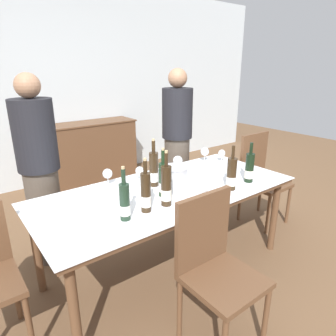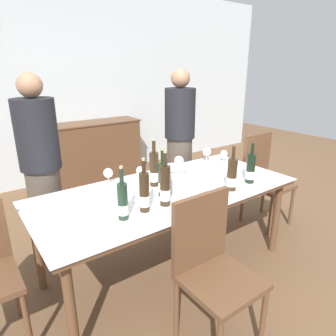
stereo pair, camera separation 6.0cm
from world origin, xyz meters
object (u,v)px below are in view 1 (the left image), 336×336
(wine_bottle_2, at_px, (232,175))
(person_guest_left, at_px, (177,145))
(wine_bottle_3, at_px, (249,168))
(person_host, at_px, (40,174))
(wine_bottle_5, at_px, (146,193))
(wine_bottle_0, at_px, (163,180))
(ice_bucket, at_px, (175,177))
(wine_glass_3, at_px, (203,190))
(wine_glass_5, at_px, (205,152))
(wine_glass_1, at_px, (222,154))
(sideboard_cabinet, at_px, (92,151))
(wine_glass_0, at_px, (140,171))
(wine_bottle_6, at_px, (125,202))
(wine_glass_2, at_px, (178,161))
(wine_bottle_1, at_px, (154,170))
(chair_right_end, at_px, (260,173))
(wine_glass_4, at_px, (107,174))
(dining_table, at_px, (168,197))
(wine_bottle_4, at_px, (166,187))
(chair_near_front, at_px, (214,261))

(wine_bottle_2, relative_size, person_guest_left, 0.22)
(wine_bottle_3, xyz_separation_m, person_host, (-1.40, 1.05, -0.04))
(wine_bottle_5, bearing_deg, wine_bottle_0, 28.90)
(wine_bottle_0, distance_m, wine_bottle_5, 0.28)
(ice_bucket, xyz_separation_m, wine_glass_3, (0.00, -0.31, -0.00))
(ice_bucket, bearing_deg, wine_glass_3, -89.53)
(wine_glass_5, bearing_deg, person_guest_left, 93.22)
(wine_glass_1, xyz_separation_m, wine_glass_5, (-0.13, 0.12, 0.01))
(sideboard_cabinet, xyz_separation_m, wine_glass_5, (0.34, -2.05, 0.39))
(wine_glass_0, bearing_deg, wine_bottle_3, -38.47)
(wine_bottle_0, height_order, person_host, person_host)
(wine_bottle_6, distance_m, wine_glass_2, 0.95)
(wine_bottle_6, bearing_deg, wine_bottle_2, -4.89)
(wine_bottle_2, height_order, wine_glass_3, wine_bottle_2)
(wine_bottle_6, bearing_deg, wine_bottle_1, 36.99)
(chair_right_end, distance_m, person_host, 2.21)
(sideboard_cabinet, xyz_separation_m, wine_glass_3, (-0.36, -2.74, 0.39))
(wine_bottle_1, relative_size, wine_glass_0, 3.05)
(wine_bottle_0, height_order, wine_glass_4, wine_bottle_0)
(wine_bottle_0, relative_size, wine_glass_4, 2.67)
(wine_bottle_2, relative_size, wine_bottle_3, 1.05)
(wine_bottle_2, height_order, wine_glass_1, wine_bottle_2)
(dining_table, relative_size, wine_glass_2, 12.86)
(wine_bottle_4, distance_m, wine_glass_4, 0.61)
(wine_bottle_0, relative_size, wine_glass_0, 2.89)
(wine_glass_0, distance_m, wine_glass_1, 0.95)
(wine_bottle_4, height_order, wine_glass_5, wine_bottle_4)
(wine_glass_0, xyz_separation_m, wine_glass_3, (0.13, -0.63, 0.01))
(wine_bottle_2, xyz_separation_m, wine_bottle_3, (0.25, 0.02, -0.00))
(wine_bottle_4, bearing_deg, sideboard_cabinet, 77.43)
(wine_bottle_3, distance_m, wine_bottle_5, 0.99)
(wine_glass_1, bearing_deg, wine_glass_3, -144.72)
(dining_table, bearing_deg, wine_bottle_3, -23.39)
(wine_bottle_6, bearing_deg, person_host, 103.64)
(wine_bottle_6, height_order, wine_glass_2, wine_bottle_6)
(dining_table, relative_size, chair_right_end, 2.14)
(wine_bottle_0, bearing_deg, dining_table, 35.62)
(wine_glass_1, distance_m, wine_glass_3, 1.01)
(dining_table, bearing_deg, ice_bucket, -34.63)
(wine_bottle_3, bearing_deg, dining_table, 156.61)
(wine_bottle_4, relative_size, wine_bottle_6, 1.11)
(sideboard_cabinet, xyz_separation_m, ice_bucket, (-0.36, -2.44, 0.39))
(wine_glass_3, bearing_deg, chair_near_front, -123.52)
(wine_glass_3, relative_size, chair_right_end, 0.15)
(sideboard_cabinet, relative_size, ice_bucket, 6.50)
(person_host, height_order, person_guest_left, person_guest_left)
(ice_bucket, distance_m, wine_glass_2, 0.39)
(person_guest_left, bearing_deg, wine_glass_3, -121.08)
(wine_bottle_2, xyz_separation_m, wine_glass_4, (-0.73, 0.68, -0.03))
(wine_bottle_5, xyz_separation_m, wine_glass_0, (0.27, 0.50, -0.04))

